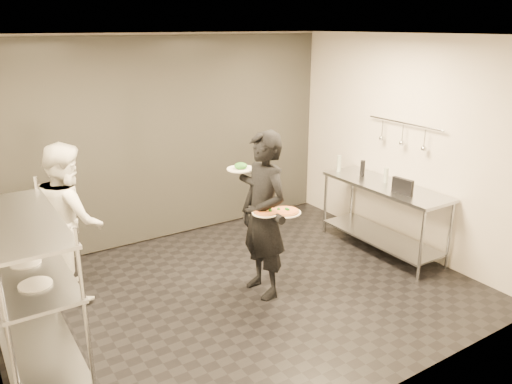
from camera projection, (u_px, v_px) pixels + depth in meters
room_shell at (192, 152)px, 6.15m from camera, size 5.00×4.00×2.80m
pass_rack at (30, 284)px, 4.31m from camera, size 0.60×1.60×1.50m
prep_counter at (383, 206)px, 6.58m from camera, size 0.60×1.80×0.92m
utensil_rail at (403, 135)px, 6.41m from camera, size 0.07×1.20×0.31m
waiter at (264, 216)px, 5.40m from camera, size 0.46×0.69×1.86m
chef at (70, 220)px, 5.47m from camera, size 0.68×0.86×1.73m
pizza_plate_near at (266, 212)px, 5.20m from camera, size 0.29×0.29×0.05m
pizza_plate_far at (286, 212)px, 5.25m from camera, size 0.33×0.33×0.05m
salad_plate at (241, 167)px, 5.48m from camera, size 0.31×0.31×0.07m
pos_monitor at (403, 186)px, 6.09m from camera, size 0.09×0.28×0.20m
bottle_green at (339, 163)px, 7.04m from camera, size 0.06×0.06×0.23m
bottle_clear at (386, 175)px, 6.54m from camera, size 0.06×0.06×0.20m
bottle_dark at (363, 168)px, 6.82m from camera, size 0.06×0.06×0.22m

